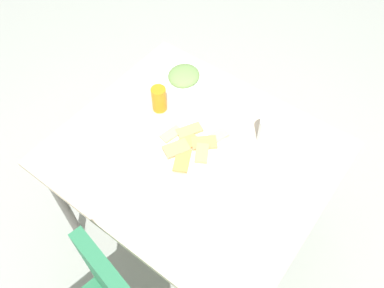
% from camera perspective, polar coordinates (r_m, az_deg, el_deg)
% --- Properties ---
extents(ground_plane, '(6.00, 6.00, 0.00)m').
position_cam_1_polar(ground_plane, '(2.30, 0.21, -12.04)').
color(ground_plane, '#A1A79F').
extents(dining_table, '(1.10, 0.95, 0.75)m').
position_cam_1_polar(dining_table, '(1.71, 0.28, -2.76)').
color(dining_table, beige).
rests_on(dining_table, ground_plane).
extents(pide_platter, '(0.32, 0.32, 0.04)m').
position_cam_1_polar(pide_platter, '(1.66, -0.36, 0.31)').
color(pide_platter, white).
rests_on(pide_platter, dining_table).
extents(salad_plate_greens, '(0.23, 0.23, 0.06)m').
position_cam_1_polar(salad_plate_greens, '(1.91, -1.21, 9.74)').
color(salad_plate_greens, white).
rests_on(salad_plate_greens, dining_table).
extents(soda_can, '(0.08, 0.08, 0.12)m').
position_cam_1_polar(soda_can, '(1.76, -4.80, 6.53)').
color(soda_can, orange).
rests_on(soda_can, dining_table).
extents(drinking_glass, '(0.08, 0.08, 0.12)m').
position_cam_1_polar(drinking_glass, '(1.67, 10.92, 1.88)').
color(drinking_glass, silver).
rests_on(drinking_glass, dining_table).
extents(paper_napkin, '(0.18, 0.18, 0.00)m').
position_cam_1_polar(paper_napkin, '(1.54, -5.38, -7.28)').
color(paper_napkin, white).
rests_on(paper_napkin, dining_table).
extents(fork, '(0.19, 0.06, 0.00)m').
position_cam_1_polar(fork, '(1.54, -4.96, -6.75)').
color(fork, silver).
rests_on(fork, paper_napkin).
extents(spoon, '(0.18, 0.07, 0.00)m').
position_cam_1_polar(spoon, '(1.53, -5.82, -7.68)').
color(spoon, silver).
rests_on(spoon, paper_napkin).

